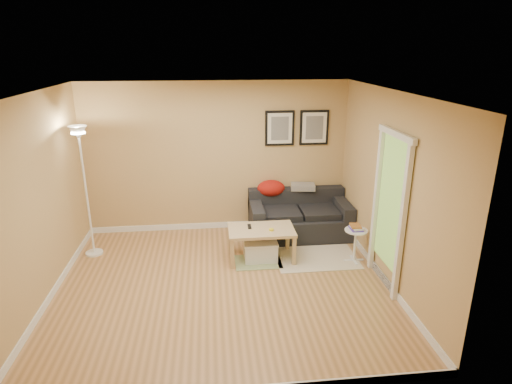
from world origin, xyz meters
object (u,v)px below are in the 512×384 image
Objects in this scene: coffee_table at (261,244)px; book_stack at (356,227)px; storage_bin at (260,250)px; side_table at (355,246)px; floor_lamp at (87,196)px; sofa at (300,215)px.

book_stack reaches higher than coffee_table.
side_table is (1.42, -0.20, 0.10)m from storage_bin.
side_table reaches higher than storage_bin.
side_table is 0.25× the size of floor_lamp.
sofa is at bearing 48.32° from coffee_table.
book_stack is (0.64, -1.03, 0.18)m from sofa.
coffee_table is at bearing -171.93° from book_stack.
floor_lamp is at bearing 169.45° from storage_bin.
book_stack is (1.40, -0.22, 0.31)m from coffee_table.
floor_lamp is (-2.60, 0.48, 0.81)m from storage_bin.
storage_bin is at bearing -132.62° from sofa.
coffee_table is at bearing -133.51° from sofa.
sofa is 0.83× the size of floor_lamp.
sofa is 1.23m from side_table.
sofa reaches higher than book_stack.
storage_bin is (-0.78, -0.85, -0.22)m from sofa.
coffee_table is 4.47× the size of book_stack.
floor_lamp reaches higher than book_stack.
floor_lamp is at bearing 172.28° from coffee_table.
book_stack is at bearing -58.04° from sofa.
floor_lamp is (-3.38, -0.36, 0.60)m from sofa.
storage_bin is 1.49m from book_stack.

